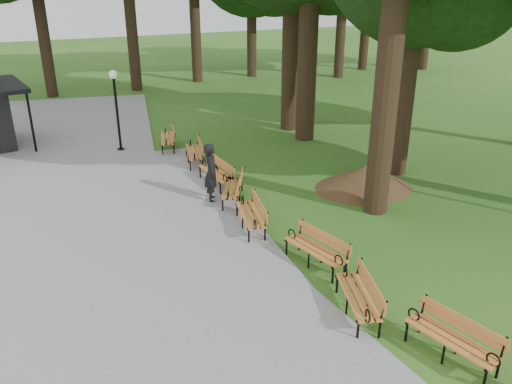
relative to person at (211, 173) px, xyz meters
name	(u,v)px	position (x,y,z in m)	size (l,w,h in m)	color
ground	(318,285)	(0.69, -5.55, -0.94)	(100.00, 100.00, 0.00)	#2D611B
path	(121,258)	(-3.31, -2.55, -0.91)	(12.00, 38.00, 0.06)	gray
person	(211,173)	(0.00, 0.00, 0.00)	(0.69, 0.45, 1.88)	black
lamp_post	(115,94)	(-1.78, 6.09, 1.36)	(0.32, 0.32, 3.20)	black
dirt_mound	(365,177)	(4.96, -1.04, -0.55)	(2.82, 2.82, 0.79)	#47301C
bench_1	(452,340)	(1.72, -8.68, -0.50)	(1.90, 0.64, 0.88)	#C36F2D
bench_2	(358,296)	(0.90, -6.81, -0.50)	(1.90, 0.64, 0.88)	#C36F2D
bench_3	(316,250)	(1.05, -4.74, -0.50)	(1.90, 0.64, 0.88)	#C36F2D
bench_4	(250,215)	(0.35, -2.29, -0.50)	(1.90, 0.64, 0.88)	#C36F2D
bench_5	(233,188)	(0.58, -0.29, -0.50)	(1.90, 0.64, 0.88)	#C36F2D
bench_6	(216,173)	(0.53, 1.15, -0.50)	(1.90, 0.64, 0.88)	#C36F2D
bench_7	(194,152)	(0.49, 3.51, -0.50)	(1.90, 0.64, 0.88)	#C36F2D
bench_8	(167,138)	(0.01, 5.59, -0.50)	(1.90, 0.64, 0.88)	#C36F2D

